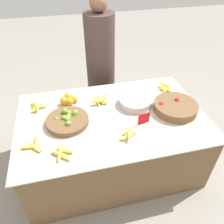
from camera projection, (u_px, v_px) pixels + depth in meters
ground_plane at (112, 161)px, 2.44m from camera, size 12.00×12.00×0.00m
market_table at (112, 141)px, 2.23m from camera, size 1.73×1.11×0.66m
lime_bowl at (68, 120)px, 1.94m from camera, size 0.38×0.38×0.10m
tomato_basket at (175, 107)px, 2.07m from camera, size 0.41×0.41×0.11m
orange_pile at (68, 100)px, 2.16m from camera, size 0.18×0.16×0.08m
metal_bowl at (135, 102)px, 2.15m from camera, size 0.32×0.32×0.07m
price_sign at (144, 118)px, 1.92m from camera, size 0.11×0.02×0.11m
banana_bunch_front_center at (128, 134)px, 1.81m from camera, size 0.17×0.15×0.06m
banana_bunch_front_left at (36, 106)px, 2.11m from camera, size 0.16×0.20×0.06m
banana_bunch_middle_left at (166, 88)px, 2.37m from camera, size 0.15×0.19×0.06m
banana_bunch_back_center at (100, 100)px, 2.18m from camera, size 0.20×0.17×0.06m
banana_bunch_middle_right at (62, 153)px, 1.66m from camera, size 0.19×0.17×0.04m
banana_bunch_front_right at (34, 146)px, 1.72m from camera, size 0.17×0.21×0.03m
vendor_person at (101, 66)px, 2.73m from camera, size 0.35×0.35×1.52m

